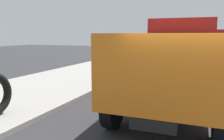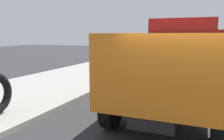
# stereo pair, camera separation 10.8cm
# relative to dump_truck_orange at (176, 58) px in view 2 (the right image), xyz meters

# --- Properties ---
(dump_truck_orange) EXTENTS (7.06, 2.94, 3.00)m
(dump_truck_orange) POSITION_rel_dump_truck_orange_xyz_m (0.00, 0.00, 0.00)
(dump_truck_orange) COLOR orange
(dump_truck_orange) RESTS_ON ground
(dump_truck_gray) EXTENTS (7.06, 2.93, 3.00)m
(dump_truck_gray) POSITION_rel_dump_truck_orange_xyz_m (12.84, 0.85, 0.00)
(dump_truck_gray) COLOR slate
(dump_truck_gray) RESTS_ON ground
(dump_truck_red) EXTENTS (7.00, 2.81, 3.00)m
(dump_truck_red) POSITION_rel_dump_truck_orange_xyz_m (21.25, -1.70, 0.00)
(dump_truck_red) COLOR red
(dump_truck_red) RESTS_ON ground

